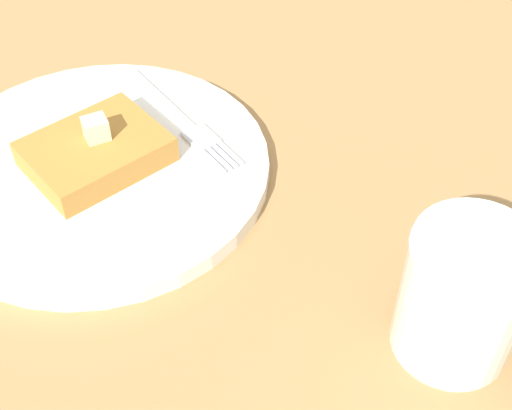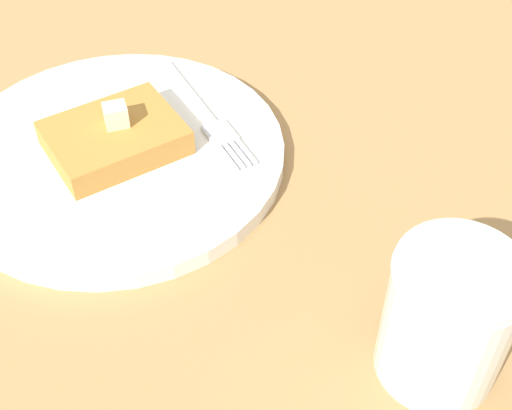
{
  "view_description": "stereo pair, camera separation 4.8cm",
  "coord_description": "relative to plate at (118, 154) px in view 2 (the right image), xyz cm",
  "views": [
    {
      "loc": [
        -33.81,
        37.79,
        41.18
      ],
      "look_at": [
        -14.57,
        10.24,
        7.26
      ],
      "focal_mm": 50.0,
      "sensor_mm": 36.0,
      "label": 1
    },
    {
      "loc": [
        -37.52,
        34.79,
        41.18
      ],
      "look_at": [
        -14.57,
        10.24,
        7.26
      ],
      "focal_mm": 50.0,
      "sensor_mm": 36.0,
      "label": 2
    }
  ],
  "objects": [
    {
      "name": "toast_slice_center",
      "position": [
        -0.0,
        0.0,
        1.66
      ],
      "size": [
        10.11,
        11.7,
        2.16
      ],
      "primitive_type": "cube",
      "rotation": [
        0.0,
        0.0,
        -0.26
      ],
      "color": "#B37934",
      "rests_on": "plate"
    },
    {
      "name": "butter_pat_primary",
      "position": [
        0.12,
        -0.46,
        3.63
      ],
      "size": [
        2.25,
        2.32,
        1.77
      ],
      "primitive_type": "cube",
      "rotation": [
        0.0,
        0.0,
        1.06
      ],
      "color": "beige",
      "rests_on": "toast_slice_center"
    },
    {
      "name": "table_surface",
      "position": [
        0.09,
        -10.9,
        -2.17
      ],
      "size": [
        105.96,
        105.96,
        2.76
      ],
      "primitive_type": "cube",
      "color": "#A47949",
      "rests_on": "ground"
    },
    {
      "name": "syrup_jar",
      "position": [
        -28.97,
        -1.32,
        3.35
      ],
      "size": [
        7.61,
        7.61,
        9.23
      ],
      "color": "#3A1308",
      "rests_on": "table_surface"
    },
    {
      "name": "plate",
      "position": [
        0.0,
        0.0,
        0.0
      ],
      "size": [
        26.74,
        26.74,
        1.37
      ],
      "color": "white",
      "rests_on": "table_surface"
    },
    {
      "name": "fork",
      "position": [
        -2.6,
        -7.49,
        0.76
      ],
      "size": [
        15.62,
        6.48,
        0.36
      ],
      "color": "silver",
      "rests_on": "plate"
    }
  ]
}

